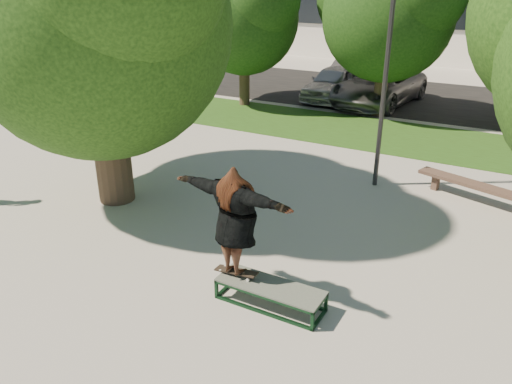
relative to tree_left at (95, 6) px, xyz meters
The scene contains 13 objects.
ground 6.26m from the tree_left, 14.31° to the right, with size 120.00×120.00×0.00m, color #ADAA9F.
grass_strip 10.87m from the tree_left, 57.80° to the left, with size 30.00×4.00×0.02m, color #244413.
asphalt_strip 16.13m from the tree_left, 73.93° to the left, with size 40.00×8.00×0.01m, color black.
tree_left is the anchor object (origin of this frame).
bg_tree_left 10.26m from the tree_left, 102.86° to the left, with size 5.28×4.51×5.77m.
bg_tree_mid 11.45m from the tree_left, 73.68° to the left, with size 5.76×4.92×6.24m.
lamppost 6.70m from the tree_left, 36.42° to the left, with size 0.25×0.15×6.11m.
grind_box 7.11m from the tree_left, 20.95° to the right, with size 1.80×0.60×0.38m.
skater_rig 5.95m from the tree_left, 23.56° to the right, with size 2.37×0.94×1.95m.
bench 9.63m from the tree_left, 27.08° to the left, with size 3.03×1.36×0.47m.
car_silver_a 13.28m from the tree_left, 86.77° to the left, with size 1.74×4.31×1.47m, color #ABAAAF.
car_dark 15.34m from the tree_left, 87.19° to the left, with size 1.57×4.51×1.49m, color black.
car_grey 13.58m from the tree_left, 78.10° to the left, with size 2.53×5.50×1.53m, color slate.
Camera 1 is at (4.21, -7.04, 4.99)m, focal length 35.00 mm.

